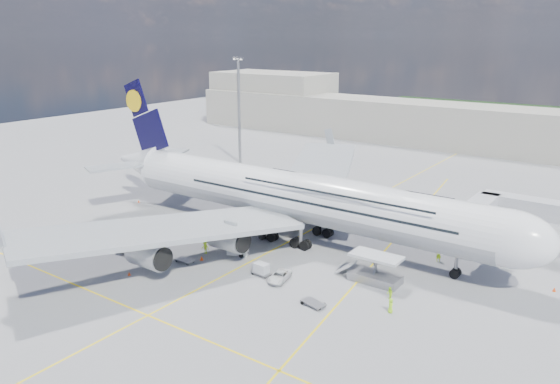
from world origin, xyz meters
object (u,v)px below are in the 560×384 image
Objects in this scene: dolly_row_a at (106,237)px; dolly_nose_near at (261,269)px; dolly_back at (139,251)px; baggage_tug at (238,249)px; cone_wing_right_outer at (129,274)px; dolly_row_c at (185,260)px; cone_tail at (139,201)px; crew_nose at (439,255)px; dolly_row_b at (123,245)px; dolly_nose_far at (313,303)px; cone_wing_left_inner at (332,203)px; crew_loader at (390,294)px; cone_wing_right_inner at (202,258)px; jet_bridge at (520,213)px; catering_truck_inner at (326,189)px; crew_tug at (205,247)px; crew_van at (391,306)px; cargo_loader at (374,272)px; light_mast at (239,110)px; cone_wing_left_outer at (283,196)px; catering_truck_outer at (326,170)px; airliner at (298,196)px; service_van at (279,276)px; crew_wing at (157,256)px.

dolly_row_a is 1.07× the size of dolly_nose_near.
baggage_tug reaches higher than dolly_back.
cone_wing_right_outer is at bearing -7.87° from dolly_row_a.
dolly_row_c is 31.31m from cone_tail.
crew_nose reaches higher than dolly_row_c.
dolly_row_b is 31.28m from dolly_nose_far.
dolly_row_a is 4.74× the size of cone_wing_left_inner.
crew_nose is (36.42, 22.23, 0.67)m from dolly_back.
crew_loader reaches higher than cone_wing_right_inner.
catering_truck_inner is (-37.04, 10.26, -4.92)m from jet_bridge.
baggage_tug is 1.73× the size of crew_tug.
crew_loader is (44.28, 6.83, 0.52)m from dolly_row_a.
crew_van is at bearing 7.32° from dolly_row_c.
cone_wing_left_inner is at bearing 115.90° from crew_nose.
cargo_loader is 2.63× the size of dolly_row_b.
light_mast is 7.85× the size of dolly_row_b.
cargo_loader is 2.96× the size of dolly_row_a.
crew_loader is 27.87m from crew_tug.
light_mast is 53.17× the size of cone_wing_left_outer.
catering_truck_outer is 60.73m from crew_van.
dolly_row_b is at bearing -124.35° from crew_loader.
dolly_row_a is at bearing -176.52° from dolly_row_c.
cargo_loader reaches higher than crew_tug.
airliner is at bearing 35.02° from dolly_back.
dolly_row_a is 35.70m from cone_wing_left_outer.
cone_wing_right_inner is at bearing 53.11° from dolly_row_c.
cone_wing_left_outer is (2.79, 36.29, -0.80)m from dolly_row_b.
crew_nose reaches higher than dolly_nose_near.
crew_tug is 3.63× the size of cone_tail.
crew_tug is at bearing 19.66° from dolly_back.
cone_wing_left_inner is (-26.15, 31.87, -0.57)m from crew_van.
jet_bridge reaches higher than dolly_nose_near.
service_van is at bearing -60.43° from catering_truck_outer.
baggage_tug is 29.71m from cone_wing_left_outer.
dolly_back is at bearing 73.50° from crew_van.
cargo_loader is 5.49× the size of crew_wing.
cone_wing_right_outer is at bearing -84.12° from cone_wing_left_outer.
light_mast reaches higher than crew_tug.
crew_loader is at bearing 56.36° from dolly_nose_far.
catering_truck_outer is at bearing 92.12° from cone_wing_left_outer.
dolly_row_c is 35.42m from crew_nose.
cargo_loader is 36.19m from dolly_row_b.
jet_bridge is at bearing 16.80° from crew_tug.
crew_loader is at bearing -9.36° from cone_tail.
catering_truck_inner reaches higher than crew_nose.
cargo_loader is at bearing -2.52° from crew_tug.
cone_wing_left_inner is 0.99× the size of cone_wing_right_inner.
cone_wing_left_outer is (0.60, 35.30, -0.08)m from dolly_back.
dolly_nose_near reaches higher than cone_wing_left_inner.
crew_loader is 3.38× the size of cone_wing_left_outer.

